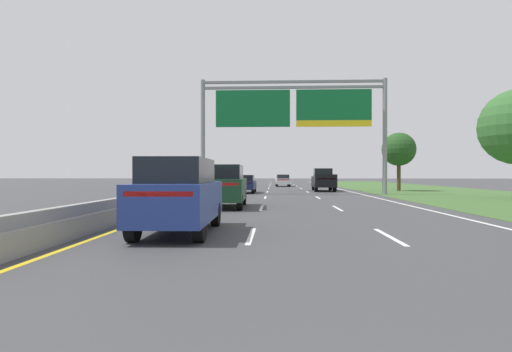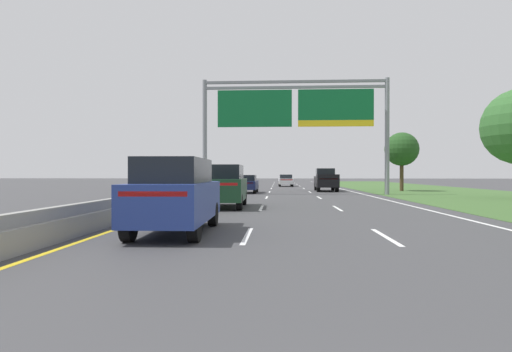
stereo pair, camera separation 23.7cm
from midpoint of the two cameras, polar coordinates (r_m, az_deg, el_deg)
ground_plane at (r=35.68m, az=4.30°, el=-2.38°), size 220.00×220.00×0.00m
lane_striping at (r=35.22m, az=4.33°, el=-2.41°), size 11.96×106.00×0.01m
grass_verge_right at (r=38.71m, az=25.43°, el=-2.18°), size 14.00×110.00×0.02m
median_barrier_concrete at (r=36.06m, az=-6.24°, el=-1.79°), size 0.60×110.00×0.85m
overhead_sign_gantry at (r=33.72m, az=4.95°, el=8.72°), size 15.06×0.42×9.34m
pickup_truck_black at (r=40.44m, az=9.15°, el=-0.54°), size 2.15×5.45×2.20m
car_navy_left_lane_sedan at (r=36.12m, az=-1.76°, el=-1.05°), size 1.87×4.42×1.57m
car_white_centre_lane_sedan at (r=54.38m, az=3.60°, el=-0.59°), size 1.94×4.45×1.57m
car_blue_left_lane_suv at (r=11.87m, az=-11.11°, el=-2.50°), size 1.99×4.74×2.11m
car_darkgreen_left_lane_suv at (r=20.53m, az=-4.60°, el=-1.31°), size 2.00×4.74×2.11m
roadside_tree_far at (r=42.37m, az=19.00°, el=3.49°), size 3.24×3.24×5.68m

